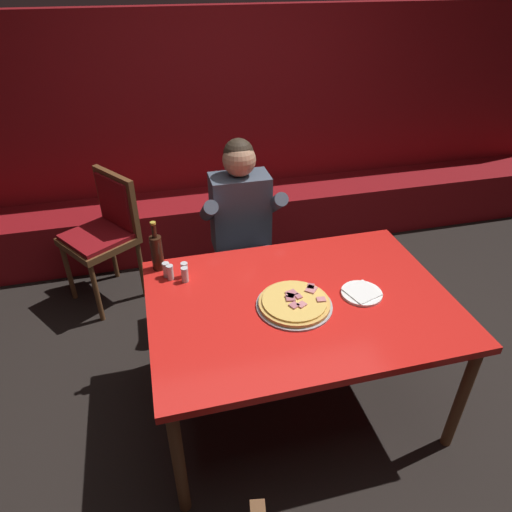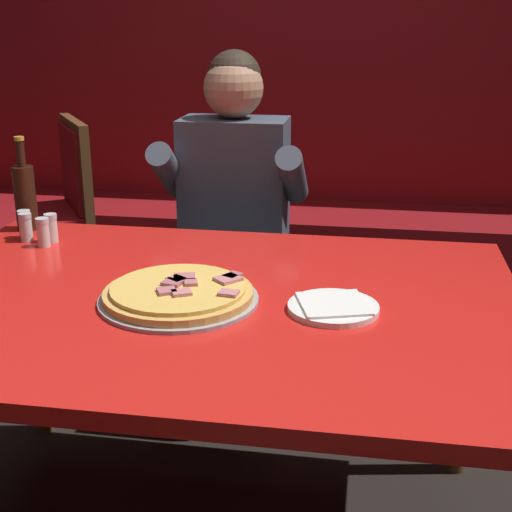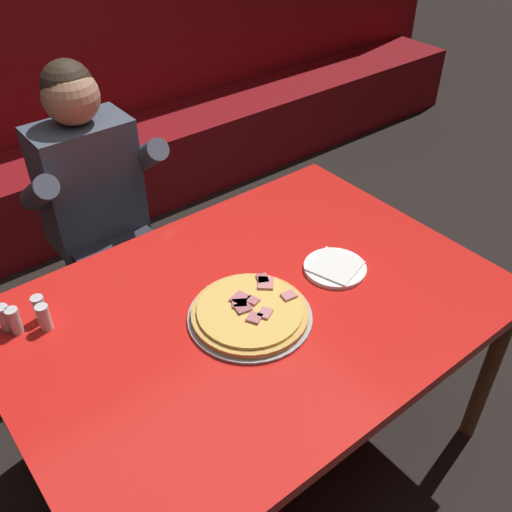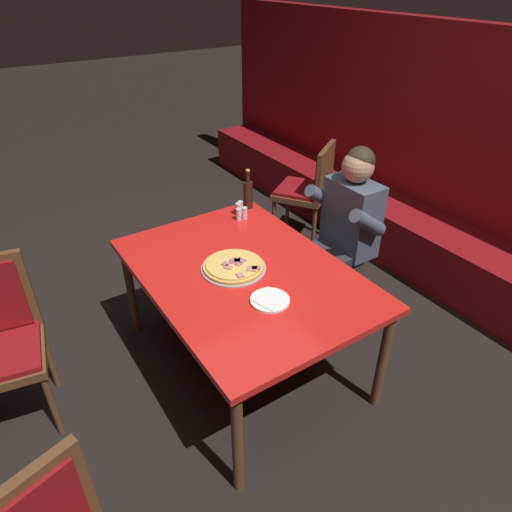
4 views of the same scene
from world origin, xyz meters
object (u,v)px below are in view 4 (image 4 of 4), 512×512
(pizza, at_px, (234,266))
(shaker_oregano, at_px, (245,214))
(main_dining_table, at_px, (244,280))
(diner_seated_blue_shirt, at_px, (341,230))
(beer_bottle, at_px, (248,194))
(shaker_parmesan, at_px, (240,207))
(dining_chair_near_left, at_px, (310,186))
(shaker_red_pepper_flakes, at_px, (239,215))
(plate_white_paper, at_px, (270,300))
(shaker_black_pepper, at_px, (238,209))

(pizza, distance_m, shaker_oregano, 0.63)
(main_dining_table, height_order, diner_seated_blue_shirt, diner_seated_blue_shirt)
(beer_bottle, bearing_deg, main_dining_table, -34.24)
(shaker_parmesan, relative_size, shaker_oregano, 1.00)
(dining_chair_near_left, bearing_deg, beer_bottle, -68.71)
(pizza, distance_m, shaker_red_pepper_flakes, 0.60)
(pizza, bearing_deg, diner_seated_blue_shirt, 93.64)
(shaker_red_pepper_flakes, bearing_deg, shaker_parmesan, 142.68)
(pizza, relative_size, shaker_red_pepper_flakes, 4.40)
(beer_bottle, xyz_separation_m, diner_seated_blue_shirt, (0.57, 0.39, -0.15))
(pizza, relative_size, shaker_parmesan, 4.40)
(main_dining_table, bearing_deg, plate_white_paper, -6.48)
(shaker_black_pepper, bearing_deg, shaker_parmesan, 121.66)
(shaker_parmesan, distance_m, shaker_black_pepper, 0.03)
(pizza, height_order, dining_chair_near_left, dining_chair_near_left)
(dining_chair_near_left, bearing_deg, main_dining_table, -52.60)
(shaker_oregano, relative_size, shaker_black_pepper, 1.00)
(shaker_parmesan, bearing_deg, shaker_red_pepper_flakes, -37.32)
(shaker_parmesan, bearing_deg, plate_white_paper, -23.06)
(main_dining_table, xyz_separation_m, pizza, (-0.05, -0.04, 0.08))
(plate_white_paper, distance_m, shaker_parmesan, 1.04)
(pizza, height_order, beer_bottle, beer_bottle)
(pizza, distance_m, plate_white_paper, 0.36)
(shaker_black_pepper, xyz_separation_m, diner_seated_blue_shirt, (0.51, 0.51, -0.08))
(beer_bottle, bearing_deg, diner_seated_blue_shirt, 34.71)
(beer_bottle, height_order, shaker_oregano, beer_bottle)
(shaker_parmesan, distance_m, diner_seated_blue_shirt, 0.72)
(beer_bottle, distance_m, dining_chair_near_left, 0.97)
(main_dining_table, distance_m, beer_bottle, 0.83)
(shaker_oregano, bearing_deg, shaker_red_pepper_flakes, -95.30)
(shaker_black_pepper, distance_m, shaker_red_pepper_flakes, 0.08)
(shaker_red_pepper_flakes, xyz_separation_m, dining_chair_near_left, (-0.46, 1.02, -0.21))
(pizza, bearing_deg, main_dining_table, 40.29)
(shaker_parmesan, xyz_separation_m, dining_chair_near_left, (-0.37, 0.95, -0.21))
(shaker_black_pepper, xyz_separation_m, dining_chair_near_left, (-0.39, 0.98, -0.21))
(shaker_black_pepper, relative_size, dining_chair_near_left, 0.09)
(shaker_parmesan, height_order, shaker_black_pepper, same)
(shaker_parmesan, height_order, dining_chair_near_left, dining_chair_near_left)
(shaker_oregano, distance_m, dining_chair_near_left, 1.10)
(shaker_black_pepper, relative_size, diner_seated_blue_shirt, 0.07)
(dining_chair_near_left, bearing_deg, plate_white_paper, -45.66)
(beer_bottle, distance_m, shaker_oregano, 0.19)
(shaker_parmesan, height_order, shaker_red_pepper_flakes, same)
(shaker_oregano, bearing_deg, dining_chair_near_left, 115.63)
(plate_white_paper, xyz_separation_m, shaker_parmesan, (-0.95, 0.41, 0.03))
(main_dining_table, xyz_separation_m, dining_chair_near_left, (-1.01, 1.32, -0.10))
(shaker_parmesan, height_order, diner_seated_blue_shirt, diner_seated_blue_shirt)
(shaker_oregano, xyz_separation_m, dining_chair_near_left, (-0.47, 0.97, -0.21))
(shaker_black_pepper, distance_m, diner_seated_blue_shirt, 0.73)
(pizza, relative_size, plate_white_paper, 1.80)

